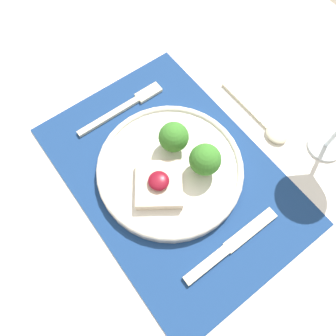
% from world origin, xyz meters
% --- Properties ---
extents(ground_plane, '(8.00, 8.00, 0.00)m').
position_xyz_m(ground_plane, '(0.00, 0.00, 0.00)').
color(ground_plane, gray).
extents(dining_table, '(1.48, 1.14, 0.73)m').
position_xyz_m(dining_table, '(0.00, 0.00, 0.66)').
color(dining_table, white).
rests_on(dining_table, ground_plane).
extents(placemat, '(0.47, 0.33, 0.00)m').
position_xyz_m(placemat, '(0.00, 0.00, 0.74)').
color(placemat, navy).
rests_on(placemat, dining_table).
extents(dinner_plate, '(0.26, 0.26, 0.08)m').
position_xyz_m(dinner_plate, '(-0.01, -0.00, 0.76)').
color(dinner_plate, silver).
rests_on(dinner_plate, placemat).
extents(fork, '(0.02, 0.19, 0.01)m').
position_xyz_m(fork, '(-0.17, 0.01, 0.74)').
color(fork, beige).
rests_on(fork, placemat).
extents(knife, '(0.02, 0.19, 0.01)m').
position_xyz_m(knife, '(0.16, -0.01, 0.74)').
color(knife, beige).
rests_on(knife, placemat).
extents(spoon, '(0.17, 0.04, 0.01)m').
position_xyz_m(spoon, '(0.03, 0.21, 0.74)').
color(spoon, beige).
rests_on(spoon, dining_table).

